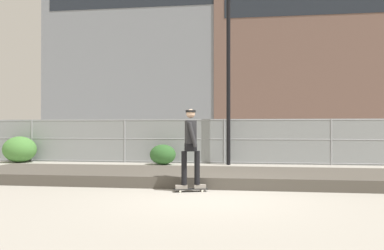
{
  "coord_description": "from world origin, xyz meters",
  "views": [
    {
      "loc": [
        0.75,
        -8.14,
        1.51
      ],
      "look_at": [
        -0.75,
        3.1,
        1.57
      ],
      "focal_mm": 35.53,
      "sensor_mm": 36.0,
      "label": 1
    }
  ],
  "objects_px": {
    "skateboard": "(191,189)",
    "shrub_center": "(163,155)",
    "parked_car_far": "(363,141)",
    "shrub_left": "(20,149)",
    "parked_car_near": "(113,140)",
    "skater": "(191,143)",
    "street_lamp": "(228,48)",
    "parked_car_mid": "(244,141)"
  },
  "relations": [
    {
      "from": "street_lamp",
      "to": "parked_car_mid",
      "type": "xyz_separation_m",
      "value": [
        0.63,
        4.04,
        -3.84
      ]
    },
    {
      "from": "parked_car_near",
      "to": "shrub_left",
      "type": "relative_size",
      "value": 3.05
    },
    {
      "from": "skateboard",
      "to": "skater",
      "type": "bearing_deg",
      "value": 135.0
    },
    {
      "from": "parked_car_mid",
      "to": "parked_car_far",
      "type": "height_order",
      "value": "same"
    },
    {
      "from": "skateboard",
      "to": "parked_car_near",
      "type": "bearing_deg",
      "value": 118.29
    },
    {
      "from": "skater",
      "to": "shrub_center",
      "type": "distance_m",
      "value": 6.54
    },
    {
      "from": "skateboard",
      "to": "shrub_center",
      "type": "xyz_separation_m",
      "value": [
        -1.98,
        6.19,
        0.35
      ]
    },
    {
      "from": "skateboard",
      "to": "shrub_left",
      "type": "bearing_deg",
      "value": 142.52
    },
    {
      "from": "parked_car_far",
      "to": "parked_car_near",
      "type": "bearing_deg",
      "value": -179.13
    },
    {
      "from": "skateboard",
      "to": "parked_car_mid",
      "type": "distance_m",
      "value": 10.62
    },
    {
      "from": "parked_car_far",
      "to": "shrub_left",
      "type": "height_order",
      "value": "parked_car_far"
    },
    {
      "from": "parked_car_near",
      "to": "parked_car_far",
      "type": "relative_size",
      "value": 0.99
    },
    {
      "from": "street_lamp",
      "to": "shrub_left",
      "type": "bearing_deg",
      "value": -179.19
    },
    {
      "from": "shrub_center",
      "to": "skater",
      "type": "bearing_deg",
      "value": -72.26
    },
    {
      "from": "shrub_left",
      "to": "skater",
      "type": "bearing_deg",
      "value": -37.48
    },
    {
      "from": "skater",
      "to": "parked_car_far",
      "type": "bearing_deg",
      "value": 55.79
    },
    {
      "from": "skateboard",
      "to": "skater",
      "type": "height_order",
      "value": "skater"
    },
    {
      "from": "street_lamp",
      "to": "parked_car_mid",
      "type": "bearing_deg",
      "value": 81.08
    },
    {
      "from": "parked_car_near",
      "to": "parked_car_mid",
      "type": "xyz_separation_m",
      "value": [
        6.66,
        0.53,
        0.0
      ]
    },
    {
      "from": "parked_car_near",
      "to": "parked_car_mid",
      "type": "distance_m",
      "value": 6.68
    },
    {
      "from": "skater",
      "to": "parked_car_far",
      "type": "relative_size",
      "value": 0.42
    },
    {
      "from": "skater",
      "to": "street_lamp",
      "type": "bearing_deg",
      "value": 84.3
    },
    {
      "from": "parked_car_far",
      "to": "shrub_center",
      "type": "height_order",
      "value": "parked_car_far"
    },
    {
      "from": "parked_car_mid",
      "to": "shrub_left",
      "type": "distance_m",
      "value": 10.43
    },
    {
      "from": "parked_car_near",
      "to": "shrub_left",
      "type": "bearing_deg",
      "value": -128.53
    },
    {
      "from": "skater",
      "to": "shrub_center",
      "type": "xyz_separation_m",
      "value": [
        -1.98,
        6.19,
        -0.73
      ]
    },
    {
      "from": "skateboard",
      "to": "shrub_center",
      "type": "height_order",
      "value": "shrub_center"
    },
    {
      "from": "parked_car_near",
      "to": "parked_car_mid",
      "type": "height_order",
      "value": "same"
    },
    {
      "from": "skateboard",
      "to": "skater",
      "type": "xyz_separation_m",
      "value": [
        -0.0,
        0.0,
        1.08
      ]
    },
    {
      "from": "parked_car_mid",
      "to": "skater",
      "type": "bearing_deg",
      "value": -96.94
    },
    {
      "from": "skateboard",
      "to": "street_lamp",
      "type": "height_order",
      "value": "street_lamp"
    },
    {
      "from": "skateboard",
      "to": "shrub_center",
      "type": "distance_m",
      "value": 6.51
    },
    {
      "from": "skateboard",
      "to": "parked_car_mid",
      "type": "height_order",
      "value": "parked_car_mid"
    },
    {
      "from": "skater",
      "to": "parked_car_near",
      "type": "distance_m",
      "value": 11.35
    },
    {
      "from": "parked_car_far",
      "to": "shrub_left",
      "type": "bearing_deg",
      "value": -165.85
    },
    {
      "from": "parked_car_near",
      "to": "skateboard",
      "type": "bearing_deg",
      "value": -61.71
    },
    {
      "from": "skateboard",
      "to": "skater",
      "type": "distance_m",
      "value": 1.08
    },
    {
      "from": "parked_car_near",
      "to": "shrub_left",
      "type": "xyz_separation_m",
      "value": [
        -2.9,
        -3.64,
        -0.28
      ]
    },
    {
      "from": "street_lamp",
      "to": "shrub_left",
      "type": "height_order",
      "value": "street_lamp"
    },
    {
      "from": "parked_car_mid",
      "to": "shrub_left",
      "type": "relative_size",
      "value": 3.06
    },
    {
      "from": "parked_car_near",
      "to": "parked_car_mid",
      "type": "bearing_deg",
      "value": 4.52
    },
    {
      "from": "parked_car_far",
      "to": "shrub_center",
      "type": "relative_size",
      "value": 4.22
    }
  ]
}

